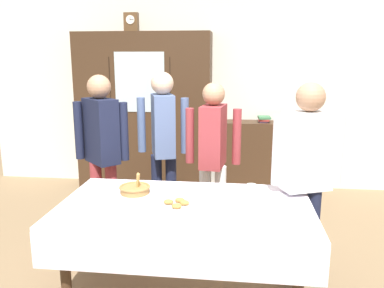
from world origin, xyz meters
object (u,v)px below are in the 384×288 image
bookshelf_low (263,157)px  pastry_plate (177,205)px  bread_basket (135,189)px  person_behind_table_right (213,149)px  tea_cup_mid_right (131,215)px  dining_table (185,219)px  wall_cabinet (145,113)px  tea_cup_near_left (252,189)px  person_behind_table_left (102,143)px  spoon_far_right (187,191)px  person_beside_shelf (306,166)px  mantel_clock (131,22)px  spoon_mid_right (95,202)px  book_stack (264,119)px  person_near_right_end (163,137)px  spoon_center (219,190)px  tea_cup_far_left (239,215)px

bookshelf_low → pastry_plate: bookshelf_low is taller
bread_basket → person_behind_table_right: bearing=56.1°
tea_cup_mid_right → bread_basket: size_ratio=0.54×
dining_table → wall_cabinet: size_ratio=0.85×
tea_cup_near_left → person_behind_table_left: 1.52m
spoon_far_right → person_behind_table_left: person_behind_table_left is taller
person_beside_shelf → wall_cabinet: bearing=128.9°
tea_cup_near_left → spoon_far_right: bearing=-175.9°
tea_cup_mid_right → person_behind_table_left: 1.35m
dining_table → person_beside_shelf: (0.88, 0.38, 0.31)m
mantel_clock → spoon_mid_right: size_ratio=2.02×
tea_cup_near_left → bread_basket: size_ratio=0.54×
bookshelf_low → pastry_plate: (-0.75, -2.66, 0.31)m
dining_table → person_beside_shelf: person_beside_shelf is taller
bookshelf_low → tea_cup_mid_right: (-1.01, -2.91, 0.32)m
bookshelf_low → book_stack: size_ratio=5.23×
bread_basket → spoon_far_right: 0.40m
bookshelf_low → person_beside_shelf: size_ratio=0.69×
book_stack → tea_cup_mid_right: size_ratio=1.63×
dining_table → tea_cup_mid_right: (-0.31, -0.27, 0.13)m
wall_cabinet → pastry_plate: 2.76m
person_behind_table_right → person_near_right_end: 0.55m
mantel_clock → person_near_right_end: (0.66, -1.36, -1.22)m
wall_cabinet → person_beside_shelf: 2.84m
bookshelf_low → person_behind_table_right: (-0.57, -1.61, 0.47)m
wall_cabinet → spoon_far_right: (0.87, -2.28, -0.28)m
pastry_plate → mantel_clock: bearing=110.8°
person_near_right_end → book_stack: bearing=52.6°
dining_table → mantel_clock: (-1.04, 2.59, 1.56)m
book_stack → person_behind_table_left: 2.36m
spoon_center → person_beside_shelf: bearing=2.2°
dining_table → tea_cup_far_left: (0.38, -0.19, 0.13)m
dining_table → tea_cup_near_left: (0.48, 0.35, 0.12)m
mantel_clock → bookshelf_low: 2.47m
mantel_clock → tea_cup_far_left: 3.43m
spoon_mid_right → pastry_plate: bearing=-1.3°
bread_basket → spoon_center: 0.65m
wall_cabinet → tea_cup_mid_right: bearing=-78.3°
wall_cabinet → person_behind_table_left: (-0.02, -1.67, -0.06)m
dining_table → person_near_right_end: (-0.39, 1.23, 0.34)m
wall_cabinet → person_near_right_end: size_ratio=1.28×
mantel_clock → bookshelf_low: mantel_clock is taller
spoon_far_right → person_near_right_end: bearing=111.3°
spoon_far_right → bookshelf_low: bearing=72.8°
wall_cabinet → tea_cup_far_left: 3.07m
tea_cup_near_left → spoon_far_right: (-0.50, -0.04, -0.02)m
dining_table → spoon_mid_right: (-0.65, -0.01, 0.10)m
wall_cabinet → spoon_center: (1.12, -2.23, -0.28)m
bookshelf_low → book_stack: book_stack is taller
person_behind_table_right → person_near_right_end: person_near_right_end is taller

